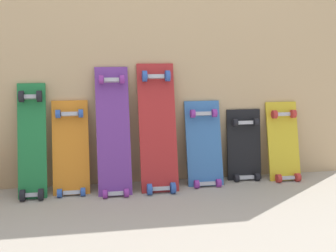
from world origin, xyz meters
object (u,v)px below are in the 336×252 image
Objects in this scene: skateboard_green at (32,145)px; skateboard_purple at (113,136)px; skateboard_orange at (71,153)px; skateboard_blue at (204,148)px; skateboard_red at (158,132)px; skateboard_black at (244,150)px; skateboard_yellow at (284,146)px.

skateboard_purple reaches higher than skateboard_green.
skateboard_orange is 1.03× the size of skateboard_blue.
skateboard_purple is at bearing -178.66° from skateboard_red.
skateboard_purple is 0.92m from skateboard_black.
skateboard_orange is 0.74× the size of skateboard_red.
skateboard_black is (1.40, 0.07, -0.10)m from skateboard_green.
skateboard_blue is 0.30m from skateboard_black.
skateboard_yellow is at bearing 1.20° from skateboard_green.
skateboard_green is 1.20× the size of skateboard_blue.
skateboard_green is 1.16× the size of skateboard_orange.
skateboard_purple is 1.18m from skateboard_yellow.
skateboard_black is 0.28m from skateboard_yellow.
skateboard_purple is 0.99× the size of skateboard_red.
skateboard_red is 0.34m from skateboard_blue.
skateboard_yellow reaches higher than skateboard_black.
skateboard_red is at bearing -2.60° from skateboard_orange.
skateboard_blue is at bearing 3.90° from skateboard_purple.
skateboard_red is (0.55, -0.02, 0.12)m from skateboard_orange.
skateboard_red is 1.39× the size of skateboard_blue.
skateboard_green reaches higher than skateboard_orange.
skateboard_red is 0.90m from skateboard_yellow.
skateboard_purple is at bearing -1.67° from skateboard_green.
skateboard_purple is (0.50, -0.01, 0.04)m from skateboard_green.
skateboard_orange is 0.29m from skateboard_purple.
skateboard_purple reaches higher than skateboard_yellow.
skateboard_black is (0.30, 0.04, -0.03)m from skateboard_blue.
skateboard_orange is at bearing -179.39° from skateboard_blue.
skateboard_yellow is at bearing 2.75° from skateboard_red.
skateboard_orange reaches higher than skateboard_black.
skateboard_purple is 0.28m from skateboard_red.
skateboard_yellow is at bearing -7.61° from skateboard_black.
skateboard_blue is 0.57m from skateboard_yellow.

